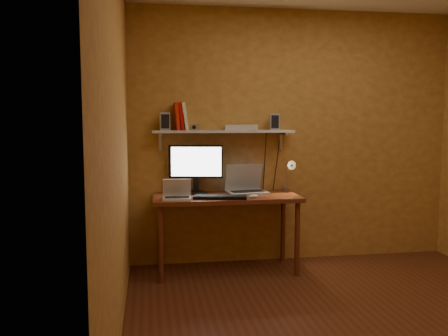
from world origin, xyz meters
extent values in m
cube|color=#582816|center=(0.00, 0.00, -0.01)|extent=(3.40, 3.20, 0.02)
cube|color=gold|center=(0.00, 1.61, 1.30)|extent=(3.40, 0.02, 2.60)
cube|color=gold|center=(-1.71, 0.00, 1.30)|extent=(0.02, 3.20, 2.60)
cube|color=#642C17|center=(-0.76, 1.28, 0.73)|extent=(1.40, 0.60, 0.04)
cylinder|color=#642C17|center=(-1.40, 1.04, 0.35)|extent=(0.05, 0.05, 0.71)
cylinder|color=#642C17|center=(-0.12, 1.04, 0.35)|extent=(0.05, 0.05, 0.71)
cylinder|color=#642C17|center=(-1.40, 1.52, 0.35)|extent=(0.05, 0.05, 0.71)
cylinder|color=#642C17|center=(-0.12, 1.52, 0.35)|extent=(0.05, 0.05, 0.71)
cube|color=silver|center=(-0.76, 1.47, 1.36)|extent=(1.40, 0.25, 0.02)
cube|color=silver|center=(-1.38, 1.58, 1.26)|extent=(0.03, 0.03, 0.18)
cube|color=silver|center=(-0.14, 1.58, 1.26)|extent=(0.03, 0.03, 0.18)
cylinder|color=black|center=(-1.04, 1.45, 0.76)|extent=(0.26, 0.26, 0.02)
cube|color=black|center=(-1.04, 1.45, 0.84)|extent=(0.06, 0.05, 0.16)
cube|color=black|center=(-1.04, 1.45, 1.07)|extent=(0.53, 0.12, 0.33)
cube|color=white|center=(-1.04, 1.44, 1.07)|extent=(0.48, 0.09, 0.29)
cube|color=#94969C|center=(-0.54, 1.38, 0.76)|extent=(0.42, 0.33, 0.02)
cube|color=black|center=(-0.54, 1.38, 0.77)|extent=(0.34, 0.20, 0.00)
cube|color=#94969C|center=(-0.55, 1.48, 0.90)|extent=(0.39, 0.14, 0.27)
cube|color=#152443|center=(-0.55, 1.48, 0.90)|extent=(0.34, 0.11, 0.22)
cube|color=silver|center=(-1.25, 1.12, 0.76)|extent=(0.27, 0.20, 0.02)
cube|color=black|center=(-1.25, 1.12, 0.77)|extent=(0.23, 0.11, 0.00)
cube|color=silver|center=(-1.24, 1.18, 0.85)|extent=(0.26, 0.10, 0.17)
cube|color=black|center=(-1.24, 1.18, 0.85)|extent=(0.23, 0.08, 0.14)
cube|color=black|center=(-0.85, 1.12, 0.76)|extent=(0.52, 0.26, 0.03)
ellipsoid|color=silver|center=(-0.53, 1.10, 0.77)|extent=(0.10, 0.08, 0.03)
cube|color=silver|center=(-0.10, 1.52, 0.74)|extent=(0.05, 0.06, 0.08)
cylinder|color=silver|center=(-0.10, 1.52, 0.89)|extent=(0.02, 0.02, 0.28)
cylinder|color=silver|center=(-0.10, 1.44, 1.03)|extent=(0.01, 0.16, 0.01)
cone|color=silver|center=(-0.10, 1.36, 1.03)|extent=(0.09, 0.09, 0.09)
sphere|color=#FFE0A5|center=(-0.10, 1.34, 1.03)|extent=(0.04, 0.04, 0.04)
cube|color=#94969C|center=(-1.34, 1.47, 1.46)|extent=(0.10, 0.10, 0.17)
cube|color=#94969C|center=(-0.24, 1.48, 1.46)|extent=(0.10, 0.10, 0.17)
cube|color=red|center=(-1.22, 1.48, 1.51)|extent=(0.06, 0.18, 0.27)
cube|color=#A80A09|center=(-1.18, 1.48, 1.51)|extent=(0.07, 0.18, 0.27)
cube|color=#F2F4C3|center=(-1.15, 1.48, 1.51)|extent=(0.08, 0.19, 0.27)
cube|color=silver|center=(-1.06, 1.40, 1.41)|extent=(0.10, 0.03, 0.06)
cylinder|color=black|center=(-1.06, 1.39, 1.41)|extent=(0.04, 0.02, 0.04)
cube|color=silver|center=(-0.58, 1.46, 1.40)|extent=(0.35, 0.27, 0.05)
camera|label=1|loc=(-1.49, -3.18, 1.49)|focal=38.00mm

